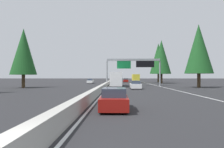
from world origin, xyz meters
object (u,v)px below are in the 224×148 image
(sedan_distant_b, at_px, (114,100))
(conifer_left_near, at_px, (23,52))
(sedan_distant_a, at_px, (126,80))
(conifer_right_far, at_px, (158,59))
(conifer_right_mid, at_px, (161,57))
(sedan_mid_left, at_px, (135,85))
(bus_near_right, at_px, (116,79))
(conifer_right_near, at_px, (199,49))
(pickup_far_left, at_px, (117,79))
(sign_gantry_overhead, at_px, (134,64))
(box_truck_near_center, at_px, (135,78))
(oncoming_near, at_px, (90,81))

(sedan_distant_b, distance_m, conifer_left_near, 33.79)
(sedan_distant_a, xyz_separation_m, conifer_right_far, (-0.48, -12.25, 8.21))
(sedan_distant_a, distance_m, conifer_right_mid, 18.99)
(sedan_mid_left, xyz_separation_m, bus_near_right, (10.20, 3.50, 1.03))
(conifer_right_mid, height_order, conifer_left_near, conifer_right_mid)
(bus_near_right, relative_size, conifer_right_far, 0.79)
(sedan_distant_a, relative_size, conifer_right_near, 0.35)
(pickup_far_left, height_order, conifer_right_mid, conifer_right_mid)
(sign_gantry_overhead, xyz_separation_m, conifer_right_far, (31.65, -11.48, 3.85))
(conifer_right_far, bearing_deg, box_truck_near_center, 102.23)
(box_truck_near_center, bearing_deg, conifer_right_near, -165.25)
(sedan_distant_a, height_order, conifer_left_near, conifer_left_near)
(conifer_right_near, bearing_deg, sign_gantry_overhead, 60.81)
(box_truck_near_center, distance_m, sedan_distant_a, 4.33)
(sign_gantry_overhead, relative_size, conifer_right_near, 1.00)
(sign_gantry_overhead, relative_size, pickup_far_left, 2.26)
(sign_gantry_overhead, relative_size, sedan_distant_a, 2.88)
(pickup_far_left, distance_m, conifer_left_near, 61.12)
(sedan_distant_b, height_order, box_truck_near_center, box_truck_near_center)
(sedan_distant_a, distance_m, oncoming_near, 18.56)
(sedan_distant_b, height_order, oncoming_near, same)
(sign_gantry_overhead, distance_m, conifer_right_mid, 21.27)
(conifer_right_far, bearing_deg, sign_gantry_overhead, 160.07)
(box_truck_near_center, relative_size, conifer_right_mid, 0.62)
(bus_near_right, xyz_separation_m, box_truck_near_center, (31.70, -6.94, -0.11))
(sign_gantry_overhead, relative_size, conifer_right_mid, 0.92)
(conifer_left_near, bearing_deg, sedan_distant_b, -146.82)
(box_truck_near_center, distance_m, pickup_far_left, 20.65)
(pickup_far_left, bearing_deg, conifer_right_mid, -155.23)
(sedan_distant_a, relative_size, conifer_right_far, 0.30)
(pickup_far_left, distance_m, oncoming_near, 32.59)
(sedan_distant_b, height_order, pickup_far_left, pickup_far_left)
(sedan_distant_a, height_order, oncoming_near, same)
(bus_near_right, bearing_deg, pickup_far_left, -0.02)
(sign_gantry_overhead, xyz_separation_m, conifer_right_near, (-6.92, -12.39, 2.67))
(bus_near_right, relative_size, conifer_right_mid, 0.84)
(sedan_distant_b, xyz_separation_m, oncoming_near, (54.30, 8.29, 0.00))
(sedan_distant_b, bearing_deg, sedan_mid_left, -7.93)
(conifer_left_near, bearing_deg, box_truck_near_center, -32.92)
(pickup_far_left, height_order, conifer_right_far, conifer_right_far)
(bus_near_right, bearing_deg, conifer_right_far, -25.01)
(bus_near_right, xyz_separation_m, conifer_right_far, (33.60, -15.68, 7.17))
(pickup_far_left, relative_size, conifer_left_near, 0.48)
(sedan_mid_left, distance_m, conifer_left_near, 22.73)
(conifer_right_near, bearing_deg, pickup_far_left, 16.45)
(conifer_right_near, bearing_deg, box_truck_near_center, 14.75)
(conifer_right_near, distance_m, conifer_right_far, 38.60)
(sedan_mid_left, relative_size, box_truck_near_center, 0.52)
(box_truck_near_center, xyz_separation_m, conifer_right_near, (-36.68, -9.65, 6.10))
(bus_near_right, xyz_separation_m, conifer_right_near, (-4.97, -16.59, 6.00))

